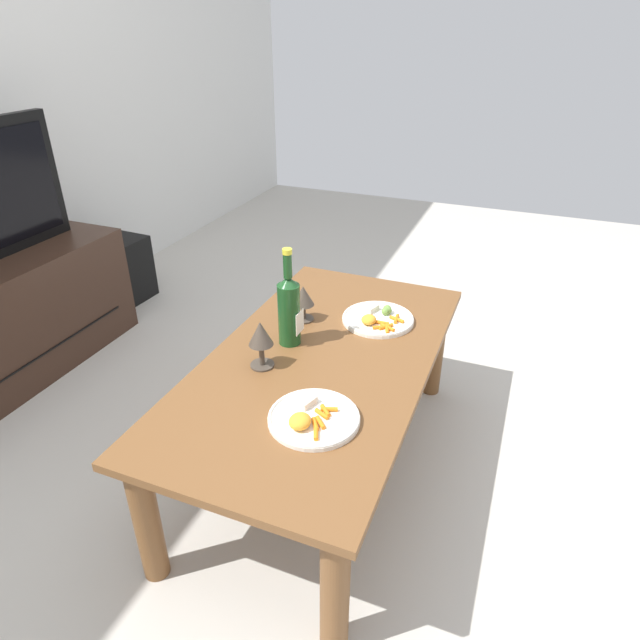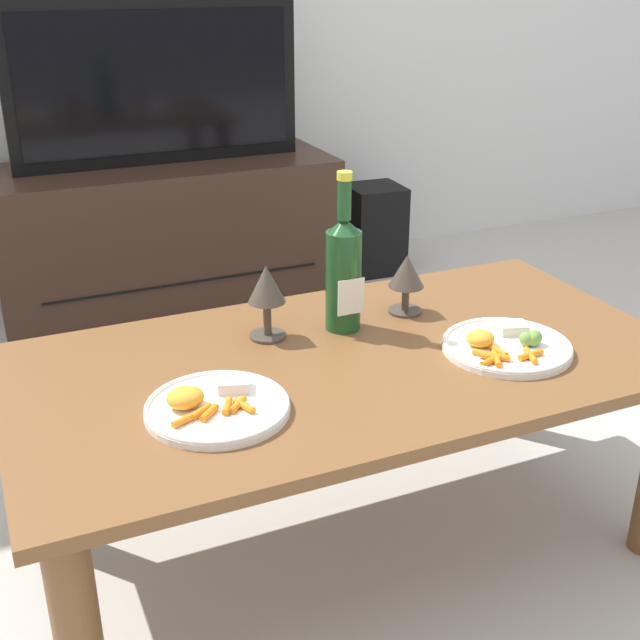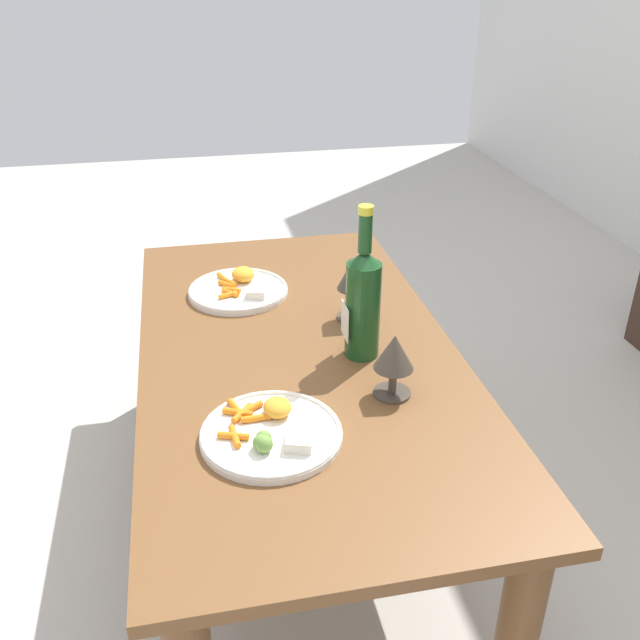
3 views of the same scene
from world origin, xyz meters
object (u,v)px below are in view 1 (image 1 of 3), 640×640
Objects in this scene: floor_speaker at (128,269)px; dinner_plate_left at (313,418)px; dining_table at (321,377)px; goblet_right at (303,298)px; wine_bottle at (289,308)px; goblet_left at (261,336)px; dinner_plate_right at (378,318)px.

floor_speaker is 1.41× the size of dinner_plate_left.
goblet_right is at bearing 35.74° from dining_table.
wine_bottle reaches higher than goblet_left.
floor_speaker is at bearing 71.31° from dinner_plate_right.
floor_speaker is 1.92m from dinner_plate_left.
dinner_plate_right is (0.58, -0.00, 0.00)m from dinner_plate_left.
dinner_plate_right is at bearing -31.51° from goblet_left.
floor_speaker is at bearing 64.98° from goblet_right.
goblet_right is at bearing 7.26° from wine_bottle.
wine_bottle reaches higher than floor_speaker.
goblet_left is at bearing 148.49° from dinner_plate_right.
wine_bottle reaches higher than dinner_plate_left.
goblet_left reaches higher than floor_speaker.
goblet_left is (-0.11, 0.14, 0.18)m from dining_table.
goblet_right is at bearing -111.96° from floor_speaker.
dinner_plate_right is (0.29, -0.10, 0.09)m from dining_table.
goblet_right is 0.27m from dinner_plate_right.
dining_table is 8.35× the size of goblet_left.
wine_bottle is 2.14× the size of goblet_left.
goblet_left reaches higher than dining_table.
goblet_left is at bearing 172.74° from wine_bottle.
goblet_right reaches higher than dinner_plate_right.
floor_speaker is 1.05× the size of wine_bottle.
floor_speaker is 1.58m from wine_bottle.
goblet_right is at bearing 109.37° from dinner_plate_right.
dining_table is 9.84× the size of goblet_right.
wine_bottle is at bearing 137.18° from dinner_plate_right.
goblet_left is at bearing 180.00° from goblet_right.
dinner_plate_left is at bearing -122.42° from floor_speaker.
goblet_left is at bearing 52.90° from dinner_plate_left.
dinner_plate_right is (0.09, -0.24, -0.07)m from goblet_right.
wine_bottle reaches higher than dinner_plate_right.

